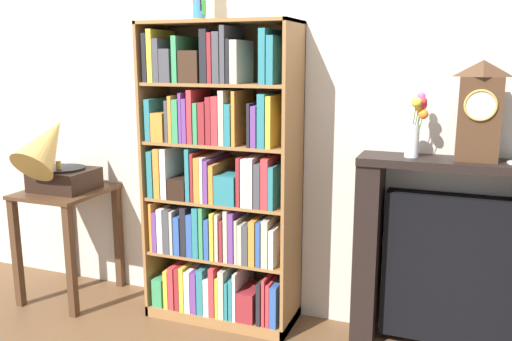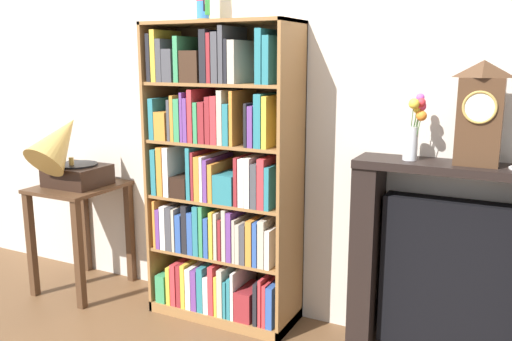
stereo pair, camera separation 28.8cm
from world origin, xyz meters
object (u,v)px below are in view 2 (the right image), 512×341
flower_vase (414,128)px  fireplace_mantel (454,267)px  gramophone (66,154)px  bookshelf (220,187)px  side_table_left (80,213)px  mantel_clock (480,113)px

flower_vase → fireplace_mantel: bearing=6.9°
flower_vase → gramophone: bearing=-174.1°
bookshelf → flower_vase: bookshelf is taller
bookshelf → fireplace_mantel: size_ratio=1.67×
side_table_left → mantel_clock: bearing=3.3°
mantel_clock → gramophone: bearing=-174.7°
bookshelf → mantel_clock: (1.32, 0.06, 0.47)m
side_table_left → flower_vase: 2.14m
side_table_left → gramophone: size_ratio=1.34×
gramophone → fireplace_mantel: bearing=6.0°
fireplace_mantel → flower_vase: (-0.22, -0.03, 0.67)m
fireplace_mantel → mantel_clock: mantel_clock is taller
bookshelf → side_table_left: (-1.00, -0.08, -0.26)m
mantel_clock → bookshelf: bearing=-177.5°
side_table_left → flower_vase: size_ratio=2.18×
gramophone → fireplace_mantel: gramophone is taller
side_table_left → fireplace_mantel: bearing=4.0°
gramophone → bookshelf: bearing=9.0°
bookshelf → fireplace_mantel: bearing=3.6°
gramophone → mantel_clock: bearing=5.3°
bookshelf → side_table_left: bearing=-175.6°
mantel_clock → fireplace_mantel: bearing=160.1°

